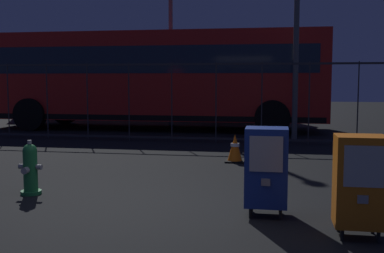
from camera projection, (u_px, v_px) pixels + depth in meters
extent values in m
plane|color=black|center=(150.00, 210.00, 5.77)|extent=(60.00, 60.00, 0.00)
cylinder|color=#1E7238|center=(31.00, 192.00, 6.56)|extent=(0.28, 0.28, 0.05)
cylinder|color=#1E7238|center=(30.00, 171.00, 6.53)|extent=(0.19, 0.19, 0.55)
sphere|color=#1E7238|center=(30.00, 151.00, 6.50)|extent=(0.19, 0.19, 0.19)
cylinder|color=gray|center=(29.00, 142.00, 6.49)|extent=(0.06, 0.06, 0.05)
cylinder|color=gray|center=(25.00, 171.00, 6.39)|extent=(0.09, 0.08, 0.09)
cylinder|color=gray|center=(22.00, 166.00, 6.54)|extent=(0.07, 0.07, 0.07)
cylinder|color=gray|center=(39.00, 167.00, 6.50)|extent=(0.07, 0.07, 0.07)
cylinder|color=black|center=(250.00, 213.00, 5.41)|extent=(0.04, 0.04, 0.12)
cylinder|color=black|center=(280.00, 214.00, 5.35)|extent=(0.04, 0.04, 0.12)
cylinder|color=black|center=(252.00, 207.00, 5.69)|extent=(0.04, 0.04, 0.12)
cylinder|color=black|center=(280.00, 208.00, 5.63)|extent=(0.04, 0.04, 0.12)
cube|color=navy|center=(266.00, 167.00, 5.47)|extent=(0.48, 0.40, 0.90)
cube|color=#B2B7BF|center=(266.00, 154.00, 5.25)|extent=(0.36, 0.01, 0.40)
cube|color=gray|center=(266.00, 182.00, 5.28)|extent=(0.10, 0.02, 0.08)
cylinder|color=black|center=(342.00, 235.00, 4.65)|extent=(0.04, 0.04, 0.12)
cylinder|color=black|center=(379.00, 237.00, 4.59)|extent=(0.04, 0.04, 0.12)
cylinder|color=black|center=(339.00, 226.00, 4.93)|extent=(0.04, 0.04, 0.12)
cylinder|color=black|center=(373.00, 228.00, 4.87)|extent=(0.04, 0.04, 0.12)
cube|color=orange|center=(360.00, 181.00, 4.71)|extent=(0.48, 0.40, 0.90)
cube|color=#B2B7BF|center=(364.00, 167.00, 4.49)|extent=(0.36, 0.01, 0.40)
cube|color=gray|center=(363.00, 199.00, 4.52)|extent=(0.10, 0.02, 0.08)
cube|color=black|center=(235.00, 161.00, 9.13)|extent=(0.36, 0.36, 0.03)
cone|color=orange|center=(235.00, 147.00, 9.11)|extent=(0.28, 0.28, 0.50)
cylinder|color=white|center=(235.00, 145.00, 9.10)|extent=(0.17, 0.17, 0.06)
cube|color=#2D2D33|center=(216.00, 64.00, 11.77)|extent=(18.00, 0.04, 0.05)
cube|color=#2D2D33|center=(216.00, 139.00, 11.95)|extent=(18.00, 0.04, 0.05)
cylinder|color=#2D2D33|center=(8.00, 101.00, 12.84)|extent=(0.03, 0.03, 2.00)
cylinder|color=#2D2D33|center=(47.00, 101.00, 12.65)|extent=(0.03, 0.03, 2.00)
cylinder|color=#2D2D33|center=(87.00, 101.00, 12.45)|extent=(0.03, 0.03, 2.00)
cylinder|color=#2D2D33|center=(129.00, 102.00, 12.26)|extent=(0.03, 0.03, 2.00)
cylinder|color=#2D2D33|center=(172.00, 102.00, 12.06)|extent=(0.03, 0.03, 2.00)
cylinder|color=#2D2D33|center=(216.00, 103.00, 11.87)|extent=(0.03, 0.03, 2.00)
cylinder|color=#2D2D33|center=(262.00, 103.00, 11.67)|extent=(0.03, 0.03, 2.00)
cylinder|color=#2D2D33|center=(309.00, 103.00, 11.48)|extent=(0.03, 0.03, 2.00)
cylinder|color=#2D2D33|center=(358.00, 104.00, 11.28)|extent=(0.03, 0.03, 2.00)
cube|color=red|center=(156.00, 76.00, 15.14)|extent=(10.50, 2.50, 2.65)
cube|color=#1E2838|center=(156.00, 61.00, 15.09)|extent=(9.87, 2.52, 0.80)
cube|color=black|center=(156.00, 115.00, 15.26)|extent=(10.29, 2.51, 0.16)
cylinder|color=black|center=(272.00, 118.00, 13.39)|extent=(1.00, 0.28, 1.00)
cylinder|color=black|center=(273.00, 112.00, 15.84)|extent=(1.00, 0.28, 1.00)
cylinder|color=black|center=(30.00, 115.00, 14.67)|extent=(1.00, 0.28, 1.00)
cylinder|color=black|center=(65.00, 110.00, 17.12)|extent=(1.00, 0.28, 1.00)
cube|color=beige|center=(140.00, 77.00, 19.72)|extent=(10.75, 3.98, 2.65)
cube|color=#1E2838|center=(140.00, 65.00, 19.67)|extent=(10.13, 3.91, 0.80)
cube|color=black|center=(140.00, 107.00, 19.84)|extent=(10.54, 3.96, 0.16)
cylinder|color=black|center=(218.00, 109.00, 17.51)|extent=(1.03, 0.42, 1.00)
cylinder|color=black|center=(234.00, 105.00, 19.87)|extent=(1.03, 0.42, 1.00)
cylinder|color=black|center=(47.00, 106.00, 19.80)|extent=(1.03, 0.42, 1.00)
cylinder|color=black|center=(79.00, 103.00, 22.16)|extent=(1.03, 0.42, 1.00)
cylinder|color=#4C4F54|center=(171.00, 9.00, 16.28)|extent=(0.14, 0.14, 7.92)
cylinder|color=#4C4F54|center=(297.00, 12.00, 12.02)|extent=(0.14, 0.14, 6.53)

